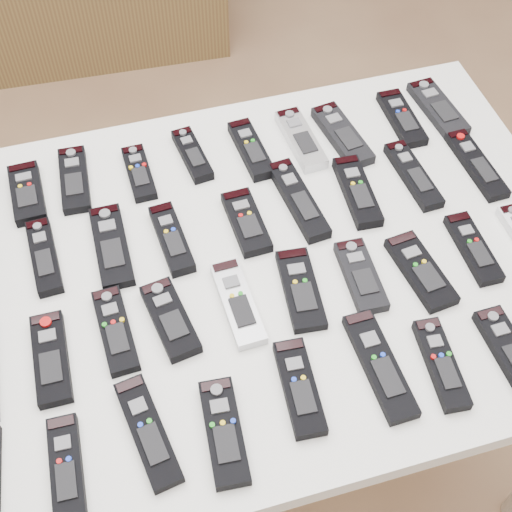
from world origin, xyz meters
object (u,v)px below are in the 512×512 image
object	(u,v)px
remote_7	(342,135)
remote_26	(421,271)
remote_17	(413,175)
remote_13	(172,239)
remote_16	(357,192)
remote_18	(476,164)
remote_23	(238,303)
remote_33	(299,387)
remote_14	(246,222)
remote_27	(473,248)
remote_30	(66,469)
remote_1	(27,193)
remote_21	(115,330)
remote_31	(148,432)
remote_5	(251,149)
remote_3	(139,173)
remote_11	(44,257)
remote_24	(301,289)
remote_32	(224,432)
remote_20	(51,358)
remote_22	(170,319)
remote_15	(298,200)
remote_25	(361,276)
remote_9	(438,108)
remote_6	(301,139)
remote_8	(402,118)
remote_12	(111,246)
remote_4	(192,155)
table	(256,280)
remote_36	(509,351)
remote_34	(380,365)
remote_2	(74,180)

from	to	relation	value
remote_7	remote_26	xyz separation A→B (m)	(0.02, -0.38, -0.00)
remote_17	remote_13	bearing A→B (deg)	179.76
remote_26	remote_16	bearing A→B (deg)	94.49
remote_18	remote_26	size ratio (longest dim) A/B	1.15
remote_23	remote_33	distance (m)	0.19
remote_14	remote_27	xyz separation A→B (m)	(0.39, -0.18, -0.00)
remote_16	remote_30	world-z (taller)	remote_16
remote_1	remote_27	world-z (taller)	remote_1
remote_18	remote_30	distance (m)	0.98
remote_21	remote_31	size ratio (longest dim) A/B	0.89
remote_5	remote_30	bearing A→B (deg)	-132.23
remote_5	remote_16	world-z (taller)	same
remote_3	remote_11	distance (m)	0.27
remote_24	remote_32	bearing A→B (deg)	-125.96
remote_20	remote_30	bearing A→B (deg)	-88.68
remote_17	remote_27	bearing A→B (deg)	-84.43
remote_17	remote_22	bearing A→B (deg)	-163.10
remote_15	remote_33	distance (m)	0.41
remote_11	remote_17	xyz separation A→B (m)	(0.74, 0.00, -0.00)
remote_25	remote_3	bearing A→B (deg)	135.34
remote_1	remote_9	world-z (taller)	remote_1
remote_6	remote_20	distance (m)	0.68
remote_22	remote_20	bearing A→B (deg)	176.47
remote_8	remote_33	bearing A→B (deg)	-126.53
remote_24	remote_25	world-z (taller)	remote_25
remote_12	remote_13	world-z (taller)	remote_13
remote_18	remote_30	xyz separation A→B (m)	(-0.89, -0.41, 0.00)
remote_32	remote_18	bearing A→B (deg)	37.71
remote_4	remote_24	distance (m)	0.40
remote_5	remote_30	xyz separation A→B (m)	(-0.45, -0.58, -0.00)
remote_3	remote_31	xyz separation A→B (m)	(-0.09, -0.56, 0.00)
remote_20	remote_25	distance (m)	0.56
remote_12	remote_23	world-z (taller)	same
remote_9	remote_18	bearing A→B (deg)	-93.74
remote_3	remote_26	distance (m)	0.60
remote_5	remote_3	bearing A→B (deg)	175.82
remote_1	remote_13	distance (m)	0.32
remote_24	remote_13	bearing A→B (deg)	144.27
table	remote_20	xyz separation A→B (m)	(-0.39, -0.11, 0.07)
remote_36	remote_16	bearing A→B (deg)	104.79
remote_30	remote_34	world-z (taller)	same
remote_31	remote_24	bearing A→B (deg)	22.20
remote_2	remote_26	bearing A→B (deg)	-31.61
table	remote_27	distance (m)	0.41
remote_3	remote_7	world-z (taller)	remote_7
remote_30	remote_32	distance (m)	0.24
remote_16	remote_34	bearing A→B (deg)	-101.76
remote_27	remote_36	bearing A→B (deg)	-100.10
remote_4	remote_5	distance (m)	0.12
remote_3	remote_24	distance (m)	0.43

